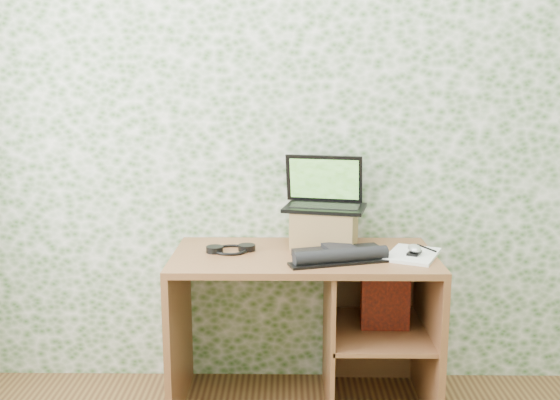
{
  "coord_description": "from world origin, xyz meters",
  "views": [
    {
      "loc": [
        -0.08,
        -1.31,
        1.53
      ],
      "look_at": [
        -0.11,
        1.39,
        1.01
      ],
      "focal_mm": 40.0,
      "sensor_mm": 36.0,
      "label": 1
    }
  ],
  "objects_px": {
    "desk": "(320,307)",
    "laptop": "(324,196)",
    "riser": "(325,228)",
    "notepad": "(413,255)",
    "keyboard": "(340,254)"
  },
  "relations": [
    {
      "from": "desk",
      "to": "laptop",
      "type": "height_order",
      "value": "laptop"
    },
    {
      "from": "desk",
      "to": "riser",
      "type": "distance_m",
      "value": 0.38
    },
    {
      "from": "riser",
      "to": "desk",
      "type": "bearing_deg",
      "value": -102.15
    },
    {
      "from": "notepad",
      "to": "keyboard",
      "type": "bearing_deg",
      "value": -146.33
    },
    {
      "from": "laptop",
      "to": "keyboard",
      "type": "height_order",
      "value": "laptop"
    },
    {
      "from": "laptop",
      "to": "riser",
      "type": "bearing_deg",
      "value": -77.33
    },
    {
      "from": "desk",
      "to": "laptop",
      "type": "relative_size",
      "value": 2.86
    },
    {
      "from": "desk",
      "to": "notepad",
      "type": "distance_m",
      "value": 0.5
    },
    {
      "from": "riser",
      "to": "notepad",
      "type": "bearing_deg",
      "value": -24.51
    },
    {
      "from": "desk",
      "to": "laptop",
      "type": "bearing_deg",
      "value": 80.92
    },
    {
      "from": "keyboard",
      "to": "riser",
      "type": "bearing_deg",
      "value": 87.1
    },
    {
      "from": "desk",
      "to": "keyboard",
      "type": "distance_m",
      "value": 0.32
    },
    {
      "from": "riser",
      "to": "notepad",
      "type": "height_order",
      "value": "riser"
    },
    {
      "from": "riser",
      "to": "laptop",
      "type": "relative_size",
      "value": 0.7
    },
    {
      "from": "laptop",
      "to": "desk",
      "type": "bearing_deg",
      "value": -86.41
    }
  ]
}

